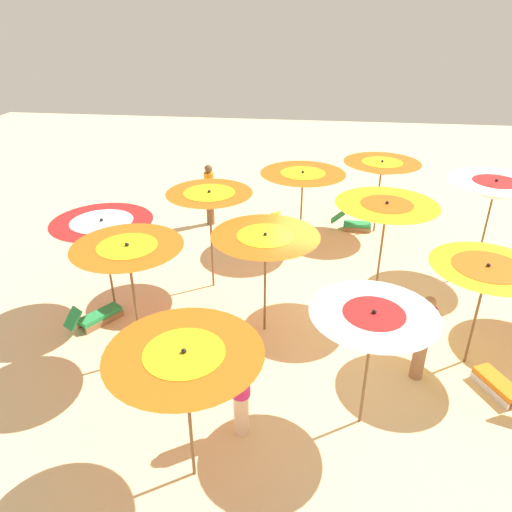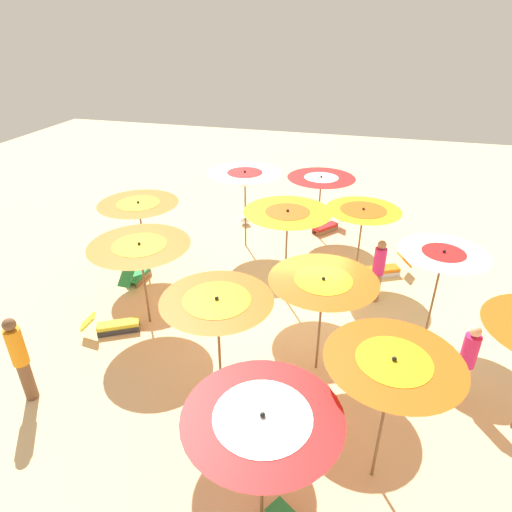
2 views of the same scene
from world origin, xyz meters
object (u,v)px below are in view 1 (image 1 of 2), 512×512
object	(u,v)px
lounger_3	(96,316)
beach_umbrella_0	(185,363)
beach_umbrella_7	(494,190)
beach_umbrella_8	(103,229)
beach_umbrella_9	(210,201)
lounger_0	(353,223)
beach_umbrella_6	(386,213)
lounger_1	(503,386)
beachgoer_0	(210,193)
beach_umbrella_2	(486,274)
beach_umbrella_1	(373,322)
beach_umbrella_4	(129,257)
beach_umbrella_10	(303,179)
beach_umbrella_11	(381,168)
beach_umbrella_5	(265,242)
beachgoer_1	(423,336)
beachgoer_2	(241,390)
lounger_2	(281,228)

from	to	relation	value
lounger_3	beach_umbrella_0	bearing A→B (deg)	-105.68
beach_umbrella_7	beach_umbrella_8	xyz separation A→B (m)	(-8.52, -2.72, -0.26)
beach_umbrella_9	lounger_0	xyz separation A→B (m)	(3.56, 3.76, -2.01)
beach_umbrella_6	lounger_1	distance (m)	3.89
beachgoer_0	lounger_0	bearing A→B (deg)	-82.34
beach_umbrella_2	beach_umbrella_8	distance (m)	7.46
beach_umbrella_2	beach_umbrella_6	distance (m)	2.38
beach_umbrella_1	beach_umbrella_0	bearing A→B (deg)	-151.73
beach_umbrella_1	beachgoer_0	bearing A→B (deg)	118.41
beach_umbrella_4	beach_umbrella_8	size ratio (longest dim) A/B	1.13
beach_umbrella_2	beach_umbrella_10	xyz separation A→B (m)	(-3.41, 4.74, 0.02)
beach_umbrella_8	beach_umbrella_11	size ratio (longest dim) A/B	1.01
beach_umbrella_10	beach_umbrella_5	bearing A→B (deg)	-97.54
beach_umbrella_1	beach_umbrella_8	world-z (taller)	beach_umbrella_8
beach_umbrella_0	lounger_1	world-z (taller)	beach_umbrella_0
beach_umbrella_8	beachgoer_1	xyz separation A→B (m)	(6.39, -1.44, -1.08)
beachgoer_2	beach_umbrella_11	bearing A→B (deg)	39.82
beachgoer_1	beach_umbrella_0	bearing A→B (deg)	24.10
beach_umbrella_5	lounger_1	bearing A→B (deg)	-17.94
beach_umbrella_4	lounger_3	distance (m)	2.63
beach_umbrella_5	beach_umbrella_6	bearing A→B (deg)	26.46
beach_umbrella_8	beach_umbrella_10	size ratio (longest dim) A/B	0.97
lounger_0	beachgoer_1	distance (m)	6.59
lounger_1	lounger_3	xyz separation A→B (m)	(-7.99, 1.14, -0.01)
lounger_1	beach_umbrella_8	bearing A→B (deg)	50.65
beach_umbrella_5	beach_umbrella_7	size ratio (longest dim) A/B	0.89
beach_umbrella_4	lounger_2	distance (m)	6.78
beachgoer_1	beach_umbrella_11	bearing A→B (deg)	-99.78
lounger_0	beachgoer_2	size ratio (longest dim) A/B	0.71
lounger_1	beach_umbrella_5	bearing A→B (deg)	45.28
beach_umbrella_4	lounger_3	xyz separation A→B (m)	(-1.34, 0.97, -2.04)
beach_umbrella_0	lounger_0	world-z (taller)	beach_umbrella_0
lounger_2	beach_umbrella_1	bearing A→B (deg)	-14.20
beach_umbrella_6	beach_umbrella_0	bearing A→B (deg)	-121.77
beach_umbrella_9	beachgoer_1	size ratio (longest dim) A/B	1.42
beach_umbrella_0	beach_umbrella_6	bearing A→B (deg)	58.23
beach_umbrella_9	lounger_2	xyz separation A→B (m)	(1.41, 3.18, -2.03)
beach_umbrella_10	beach_umbrella_11	size ratio (longest dim) A/B	1.04
beach_umbrella_10	lounger_1	size ratio (longest dim) A/B	1.78
beach_umbrella_0	beach_umbrella_10	bearing A→B (deg)	81.41
beach_umbrella_5	lounger_1	xyz separation A→B (m)	(4.38, -1.42, -1.85)
beach_umbrella_2	beach_umbrella_8	bearing A→B (deg)	173.24
beach_umbrella_5	beachgoer_0	size ratio (longest dim) A/B	1.19
beach_umbrella_6	beach_umbrella_9	xyz separation A→B (m)	(-3.82, 0.45, -0.08)
beach_umbrella_8	lounger_3	distance (m)	1.91
beach_umbrella_5	lounger_2	bearing A→B (deg)	90.32
beach_umbrella_5	lounger_0	xyz separation A→B (m)	(2.12, 5.39, -1.85)
lounger_2	beach_umbrella_4	bearing A→B (deg)	-49.21
beach_umbrella_6	beach_umbrella_8	world-z (taller)	beach_umbrella_6
beach_umbrella_1	lounger_3	xyz separation A→B (m)	(-5.46, 2.08, -1.80)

